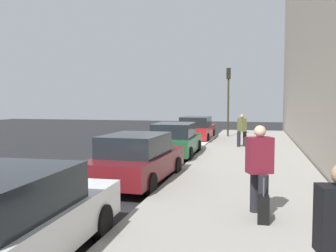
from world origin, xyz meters
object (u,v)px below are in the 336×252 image
(parked_car_green, at_px, (175,140))
(pedestrian_olive_coat, at_px, (242,129))
(parked_car_maroon, at_px, (137,159))
(rolling_suitcase, at_px, (263,209))
(traffic_light_pole, at_px, (228,90))
(parked_car_white, at_px, (7,222))
(parked_car_red, at_px, (196,129))
(pedestrian_burgundy_coat, at_px, (259,167))

(parked_car_green, height_order, pedestrian_olive_coat, pedestrian_olive_coat)
(parked_car_maroon, height_order, parked_car_green, same)
(pedestrian_olive_coat, bearing_deg, rolling_suitcase, -175.82)
(pedestrian_olive_coat, xyz_separation_m, traffic_light_pole, (5.22, 1.08, 2.10))
(parked_car_white, height_order, parked_car_red, same)
(parked_car_maroon, height_order, pedestrian_burgundy_coat, pedestrian_burgundy_coat)
(traffic_light_pole, bearing_deg, rolling_suitcase, -173.51)
(parked_car_red, relative_size, rolling_suitcase, 5.39)
(parked_car_green, xyz_separation_m, parked_car_red, (6.52, 0.09, 0.00))
(parked_car_maroon, bearing_deg, pedestrian_burgundy_coat, -127.85)
(pedestrian_burgundy_coat, bearing_deg, parked_car_maroon, 52.15)
(traffic_light_pole, height_order, rolling_suitcase, traffic_light_pole)
(parked_car_red, bearing_deg, parked_car_maroon, -179.50)
(rolling_suitcase, bearing_deg, pedestrian_burgundy_coat, 9.61)
(parked_car_green, bearing_deg, traffic_light_pole, -11.01)
(traffic_light_pole, bearing_deg, parked_car_maroon, 173.26)
(parked_car_white, height_order, pedestrian_olive_coat, pedestrian_olive_coat)
(parked_car_white, xyz_separation_m, parked_car_maroon, (5.92, -0.04, -0.00))
(rolling_suitcase, bearing_deg, parked_car_red, 13.77)
(parked_car_green, xyz_separation_m, rolling_suitcase, (-8.61, -3.62, -0.35))
(parked_car_green, height_order, pedestrian_burgundy_coat, pedestrian_burgundy_coat)
(parked_car_green, bearing_deg, parked_car_red, 0.76)
(parked_car_white, distance_m, pedestrian_burgundy_coat, 4.79)
(parked_car_white, bearing_deg, pedestrian_olive_coat, -10.71)
(parked_car_red, xyz_separation_m, pedestrian_burgundy_coat, (-14.65, -3.63, 0.38))
(parked_car_green, height_order, rolling_suitcase, parked_car_green)
(parked_car_white, xyz_separation_m, rolling_suitcase, (2.69, -3.65, -0.35))
(parked_car_green, distance_m, pedestrian_burgundy_coat, 8.87)
(parked_car_maroon, bearing_deg, pedestrian_olive_coat, -17.38)
(pedestrian_olive_coat, height_order, rolling_suitcase, pedestrian_olive_coat)
(parked_car_white, relative_size, parked_car_green, 1.07)
(parked_car_red, distance_m, traffic_light_pole, 3.59)
(pedestrian_olive_coat, height_order, pedestrian_burgundy_coat, pedestrian_burgundy_coat)
(parked_car_green, xyz_separation_m, traffic_light_pole, (8.58, -1.67, 2.37))
(parked_car_white, distance_m, traffic_light_pole, 20.09)
(parked_car_green, xyz_separation_m, pedestrian_burgundy_coat, (-8.12, -3.54, 0.38))
(parked_car_white, bearing_deg, pedestrian_burgundy_coat, -48.19)
(parked_car_red, bearing_deg, pedestrian_olive_coat, -138.21)
(parked_car_white, bearing_deg, traffic_light_pole, -4.85)
(parked_car_red, relative_size, pedestrian_burgundy_coat, 2.53)
(parked_car_white, relative_size, parked_car_red, 0.99)
(rolling_suitcase, bearing_deg, pedestrian_olive_coat, 4.18)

